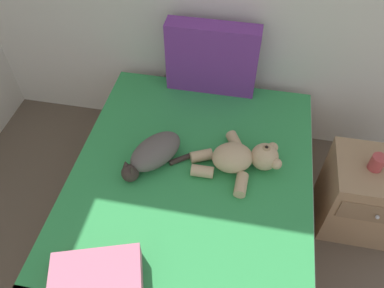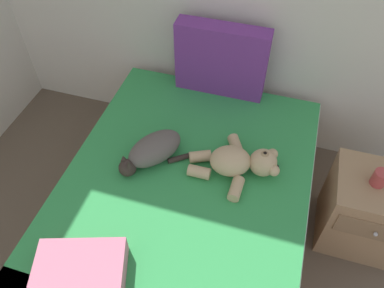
# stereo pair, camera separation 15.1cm
# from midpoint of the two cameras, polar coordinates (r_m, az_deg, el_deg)

# --- Properties ---
(bed) EXTENTS (1.40, 1.93, 0.52)m
(bed) POSITION_cam_midpoint_polar(r_m,az_deg,el_deg) (2.30, 0.49, -10.69)
(bed) COLOR #9E7A56
(bed) RESTS_ON ground_plane
(patterned_cushion) EXTENTS (0.59, 0.13, 0.48)m
(patterned_cushion) POSITION_cam_midpoint_polar(r_m,az_deg,el_deg) (2.51, 6.16, 12.37)
(patterned_cushion) COLOR #72338C
(patterned_cushion) RESTS_ON bed
(cat) EXTENTS (0.40, 0.40, 0.15)m
(cat) POSITION_cam_midpoint_polar(r_m,az_deg,el_deg) (2.16, -4.00, -1.06)
(cat) COLOR #59514C
(cat) RESTS_ON bed
(teddy_bear) EXTENTS (0.52, 0.44, 0.17)m
(teddy_bear) POSITION_cam_midpoint_polar(r_m,az_deg,el_deg) (2.13, 9.17, -2.77)
(teddy_bear) COLOR tan
(teddy_bear) RESTS_ON bed
(cell_phone) EXTENTS (0.16, 0.14, 0.01)m
(cell_phone) POSITION_cam_midpoint_polar(r_m,az_deg,el_deg) (2.25, 12.83, -2.72)
(cell_phone) COLOR black
(cell_phone) RESTS_ON bed
(throw_pillow) EXTENTS (0.47, 0.39, 0.11)m
(throw_pillow) POSITION_cam_midpoint_polar(r_m,az_deg,el_deg) (1.85, -14.10, -18.25)
(throw_pillow) COLOR #D1728C
(throw_pillow) RESTS_ON bed
(nightstand) EXTENTS (0.49, 0.45, 0.54)m
(nightstand) POSITION_cam_midpoint_polar(r_m,az_deg,el_deg) (2.56, 26.45, -9.07)
(nightstand) COLOR #9E7A56
(nightstand) RESTS_ON ground_plane
(mug) EXTENTS (0.12, 0.08, 0.09)m
(mug) POSITION_cam_midpoint_polar(r_m,az_deg,el_deg) (2.31, 28.14, -4.62)
(mug) COLOR #B23F3F
(mug) RESTS_ON nightstand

